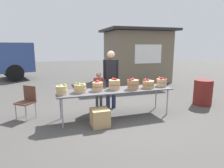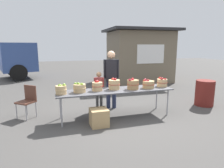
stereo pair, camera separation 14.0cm
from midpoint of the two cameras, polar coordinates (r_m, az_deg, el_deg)
The scene contains 15 objects.
ground_plane at distance 5.46m, azimuth 1.69°, elevation -9.37°, with size 40.00×40.00×0.00m, color #474442.
market_table at distance 5.26m, azimuth 1.74°, elevation -2.04°, with size 3.10×0.76×0.75m.
apple_basket_green_0 at distance 4.89m, azimuth -13.77°, elevation -1.56°, with size 0.28×0.28×0.26m.
apple_basket_green_1 at distance 5.01m, azimuth -8.61°, elevation -1.11°, with size 0.33×0.33×0.26m.
apple_basket_red_0 at distance 5.13m, azimuth -3.51°, elevation -0.57°, with size 0.29×0.29×0.28m.
apple_basket_red_1 at distance 5.28m, azimuth 1.38°, elevation -0.06°, with size 0.32×0.32×0.31m.
apple_basket_red_2 at distance 5.32m, azimuth 6.81°, elevation -0.07°, with size 0.33×0.33×0.30m.
apple_basket_red_3 at distance 5.54m, azimuth 11.15°, elevation -0.02°, with size 0.34×0.34×0.26m.
apple_basket_red_4 at distance 5.84m, azimuth 14.97°, elevation 0.47°, with size 0.31×0.31×0.27m.
vendor_adult at distance 5.94m, azimuth 0.46°, elevation 2.62°, with size 0.45×0.31×1.76m.
child_customer at distance 5.82m, azimuth -3.09°, elevation -1.11°, with size 0.30×0.20×1.16m.
food_kiosk at distance 10.77m, azimuth 8.26°, elevation 8.24°, with size 3.58×2.99×2.74m.
folding_chair at distance 5.70m, azimuth -22.60°, elevation -4.02°, with size 0.56×0.56×0.86m.
trash_barrel at distance 7.03m, azimuth 25.77°, elevation -2.35°, with size 0.58×0.58×0.82m, color maroon.
produce_crate at distance 4.81m, azimuth -2.93°, elevation -9.62°, with size 0.42×0.42×0.42m, color tan.
Camera 2 is at (-1.60, -4.86, 1.92)m, focal length 31.56 mm.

